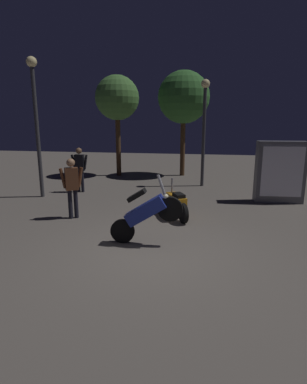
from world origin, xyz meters
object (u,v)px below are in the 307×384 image
(kiosk_billboard, at_px, (280,172))
(person_bystander_far, at_px, (80,166))
(motorcycle_blue_foreground, at_px, (146,213))
(motorcycle_orange_parked_left, at_px, (176,203))
(streetlamp_near, at_px, (204,119))
(streetlamp_far, at_px, (36,110))
(person_rider_beside, at_px, (72,183))

(kiosk_billboard, bearing_deg, person_bystander_far, -5.65)
(motorcycle_blue_foreground, xyz_separation_m, motorcycle_orange_parked_left, (0.47, 2.13, -0.31))
(person_bystander_far, bearing_deg, streetlamp_near, 106.50)
(motorcycle_blue_foreground, xyz_separation_m, streetlamp_near, (1.12, 6.79, 2.10))
(streetlamp_far, bearing_deg, streetlamp_near, 27.49)
(motorcycle_blue_foreground, bearing_deg, person_rider_beside, 147.27)
(motorcycle_orange_parked_left, height_order, person_rider_beside, person_rider_beside)
(motorcycle_blue_foreground, bearing_deg, streetlamp_far, 140.57)
(motorcycle_orange_parked_left, xyz_separation_m, person_rider_beside, (-2.92, -0.59, 0.61))
(motorcycle_blue_foreground, distance_m, motorcycle_orange_parked_left, 2.20)
(kiosk_billboard, bearing_deg, motorcycle_orange_parked_left, 31.93)
(person_rider_beside, xyz_separation_m, streetlamp_far, (-2.24, 2.23, 2.07))
(motorcycle_orange_parked_left, distance_m, person_rider_beside, 3.04)
(person_bystander_far, bearing_deg, motorcycle_blue_foreground, 30.16)
(person_rider_beside, xyz_separation_m, person_bystander_far, (-1.14, 3.22, 0.00))
(motorcycle_blue_foreground, bearing_deg, person_bystander_far, 126.43)
(person_bystander_far, xyz_separation_m, streetlamp_far, (-1.10, -0.98, 2.07))
(motorcycle_orange_parked_left, bearing_deg, kiosk_billboard, -81.64)
(streetlamp_near, bearing_deg, kiosk_billboard, -40.89)
(motorcycle_orange_parked_left, xyz_separation_m, streetlamp_far, (-5.16, 1.64, 2.68))
(motorcycle_blue_foreground, relative_size, person_bystander_far, 0.95)
(motorcycle_orange_parked_left, distance_m, person_bystander_far, 4.87)
(motorcycle_orange_parked_left, xyz_separation_m, streetlamp_near, (0.64, 4.66, 2.41))
(motorcycle_blue_foreground, height_order, person_bystander_far, person_bystander_far)
(motorcycle_blue_foreground, height_order, kiosk_billboard, kiosk_billboard)
(motorcycle_orange_parked_left, height_order, person_bystander_far, person_bystander_far)
(person_rider_beside, distance_m, kiosk_billboard, 6.89)
(person_rider_beside, distance_m, streetlamp_far, 3.78)
(person_bystander_far, bearing_deg, streetlamp_far, -55.13)
(motorcycle_blue_foreground, xyz_separation_m, person_bystander_far, (-3.59, 4.75, 0.30))
(kiosk_billboard, bearing_deg, person_rider_beside, 21.78)
(person_bystander_far, bearing_deg, person_rider_beside, 12.64)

